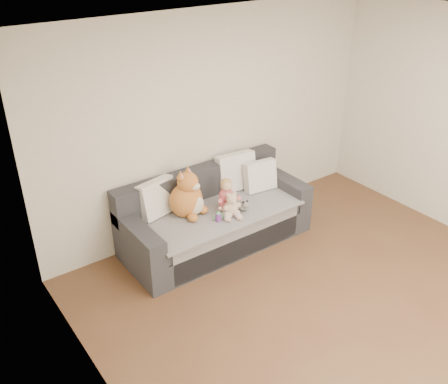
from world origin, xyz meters
The scene contains 10 objects.
room_shell centered at (0.00, 0.42, 1.30)m, with size 5.00×5.00×5.00m.
sofa centered at (-0.32, 2.06, 0.31)m, with size 2.20×0.94×0.85m.
cushion_left centered at (-0.92, 2.30, 0.68)m, with size 0.48×0.29×0.42m.
cushion_right_back centered at (0.16, 2.29, 0.70)m, with size 0.51×0.27×0.46m.
cushion_right_front centered at (0.38, 2.09, 0.66)m, with size 0.42×0.23×0.38m.
toddler centered at (-0.25, 1.91, 0.63)m, with size 0.27×0.40×0.39m.
plush_cat centered at (-0.65, 2.10, 0.69)m, with size 0.46×0.47×0.59m.
teddy_bear centered at (-0.26, 1.81, 0.59)m, with size 0.22×0.17×0.28m.
plush_cow centered at (-0.11, 1.80, 0.54)m, with size 0.12×0.19×0.15m.
sippy_cup centered at (-0.46, 1.78, 0.54)m, with size 0.11×0.09×0.12m.
Camera 1 is at (-3.15, -2.03, 3.36)m, focal length 40.00 mm.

